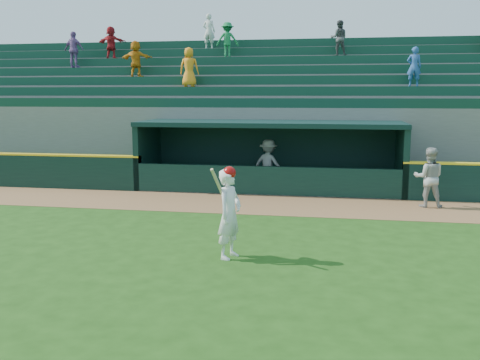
% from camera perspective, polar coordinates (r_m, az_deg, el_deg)
% --- Properties ---
extents(ground, '(120.00, 120.00, 0.00)m').
position_cam_1_polar(ground, '(12.09, -1.34, -7.29)').
color(ground, '#1E4411').
rests_on(ground, ground).
extents(warning_track, '(40.00, 3.00, 0.01)m').
position_cam_1_polar(warning_track, '(16.78, 1.98, -2.61)').
color(warning_track, brown).
rests_on(warning_track, ground).
extents(dugout_player_front, '(0.93, 0.75, 1.83)m').
position_cam_1_polar(dugout_player_front, '(17.23, 19.50, 0.25)').
color(dugout_player_front, '#A7A7A2').
rests_on(dugout_player_front, ground).
extents(dugout_player_inside, '(1.32, 1.00, 1.81)m').
position_cam_1_polar(dugout_player_inside, '(19.48, 3.04, 1.70)').
color(dugout_player_inside, '#979792').
rests_on(dugout_player_inside, ground).
extents(dugout, '(9.40, 2.80, 2.46)m').
position_cam_1_polar(dugout, '(19.61, 3.30, 3.08)').
color(dugout, slate).
rests_on(dugout, ground).
extents(stands, '(34.50, 6.25, 7.13)m').
position_cam_1_polar(stands, '(24.07, 4.62, 6.67)').
color(stands, slate).
rests_on(stands, ground).
extents(batter_at_plate, '(0.64, 0.86, 1.97)m').
position_cam_1_polar(batter_at_plate, '(11.17, -1.14, -3.49)').
color(batter_at_plate, white).
rests_on(batter_at_plate, ground).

